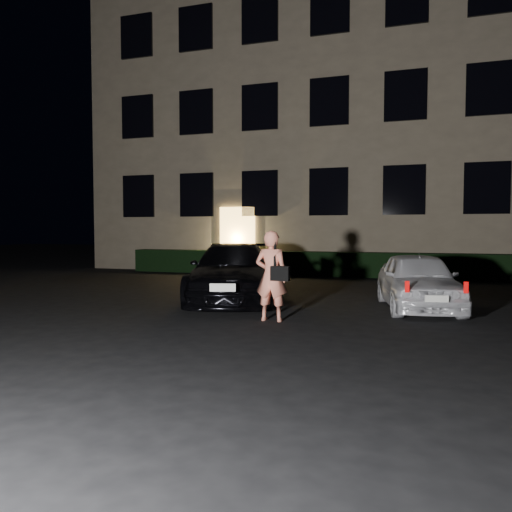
% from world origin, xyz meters
% --- Properties ---
extents(ground, '(80.00, 80.00, 0.00)m').
position_xyz_m(ground, '(0.00, 0.00, 0.00)').
color(ground, black).
rests_on(ground, ground).
extents(building, '(20.00, 8.11, 12.00)m').
position_xyz_m(building, '(-0.00, 14.99, 6.00)').
color(building, '#756853').
rests_on(building, ground).
extents(hedge, '(15.00, 0.70, 0.85)m').
position_xyz_m(hedge, '(0.00, 10.50, 0.42)').
color(hedge, black).
rests_on(hedge, ground).
extents(sedan, '(3.00, 4.84, 1.31)m').
position_xyz_m(sedan, '(-0.93, 3.70, 0.65)').
color(sedan, black).
rests_on(sedan, ground).
extents(hatch, '(2.01, 3.65, 1.18)m').
position_xyz_m(hatch, '(3.11, 3.72, 0.59)').
color(hatch, white).
rests_on(hatch, ground).
extents(man, '(0.66, 0.40, 1.62)m').
position_xyz_m(man, '(0.63, 1.50, 0.81)').
color(man, '#F08569').
rests_on(man, ground).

